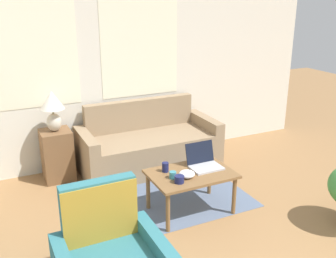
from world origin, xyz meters
The scene contains 11 objects.
wall_back centered at (0.00, 3.72, 1.31)m, with size 6.57×0.06×2.60m.
rug centered at (0.49, 2.62, 0.00)m, with size 1.58×1.77×0.01m.
couch centered at (0.54, 3.30, 0.28)m, with size 1.84×0.81×0.87m.
side_table centered at (-0.64, 3.43, 0.32)m, with size 0.36×0.36×0.65m.
table_lamp centered at (-0.64, 3.43, 0.95)m, with size 0.29×0.29×0.50m.
coffee_table centered at (0.49, 2.01, 0.40)m, with size 0.88×0.60×0.46m.
laptop centered at (0.68, 2.08, 0.51)m, with size 0.33×0.30×0.25m.
cup_navy centered at (0.25, 1.97, 0.49)m, with size 0.07×0.07×0.07m.
cup_yellow centered at (0.25, 2.15, 0.51)m, with size 0.07×0.07×0.10m.
cup_white centered at (0.27, 1.86, 0.50)m, with size 0.10×0.10×0.07m.
snack_bowl centered at (0.40, 1.93, 0.49)m, with size 0.16×0.16×0.07m.
Camera 1 is at (-1.36, -1.27, 2.25)m, focal length 42.00 mm.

